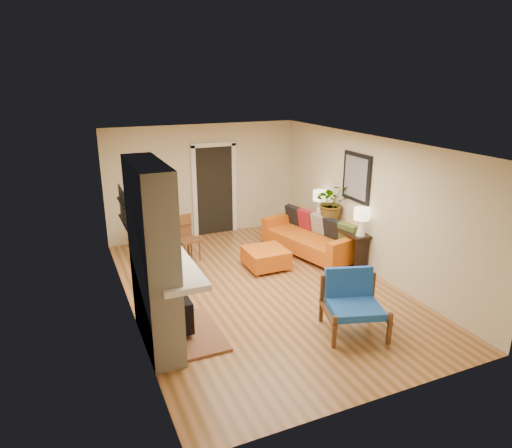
% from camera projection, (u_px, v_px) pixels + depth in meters
% --- Properties ---
extents(room_shell, '(6.50, 6.50, 6.50)m').
position_uv_depth(room_shell, '(237.00, 186.00, 10.32)').
color(room_shell, '#BA7647').
rests_on(room_shell, ground).
extents(fireplace, '(1.09, 1.68, 2.60)m').
position_uv_depth(fireplace, '(156.00, 261.00, 6.16)').
color(fireplace, white).
rests_on(fireplace, ground).
extents(sofa, '(1.42, 2.34, 0.86)m').
position_uv_depth(sofa, '(313.00, 237.00, 9.68)').
color(sofa, silver).
rests_on(sofa, ground).
extents(ottoman, '(0.78, 0.78, 0.40)m').
position_uv_depth(ottoman, '(266.00, 257.00, 8.97)').
color(ottoman, silver).
rests_on(ottoman, ground).
extents(blue_chair, '(1.06, 1.04, 0.89)m').
position_uv_depth(blue_chair, '(352.00, 299.00, 6.75)').
color(blue_chair, brown).
rests_on(blue_chair, ground).
extents(dining_table, '(1.04, 1.78, 0.93)m').
position_uv_depth(dining_table, '(168.00, 225.00, 9.65)').
color(dining_table, brown).
rests_on(dining_table, ground).
extents(console_table, '(0.34, 1.85, 0.72)m').
position_uv_depth(console_table, '(337.00, 231.00, 9.43)').
color(console_table, black).
rests_on(console_table, ground).
extents(lamp_near, '(0.30, 0.30, 0.54)m').
position_uv_depth(lamp_near, '(361.00, 218.00, 8.60)').
color(lamp_near, white).
rests_on(lamp_near, console_table).
extents(lamp_far, '(0.30, 0.30, 0.54)m').
position_uv_depth(lamp_far, '(320.00, 200.00, 9.92)').
color(lamp_far, white).
rests_on(lamp_far, console_table).
extents(houseplant, '(0.88, 0.82, 0.81)m').
position_uv_depth(houseplant, '(332.00, 202.00, 9.45)').
color(houseplant, '#1E5919').
rests_on(houseplant, console_table).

